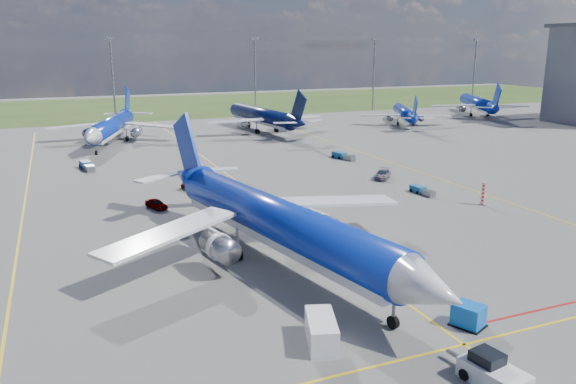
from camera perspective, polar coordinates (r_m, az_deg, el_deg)
name	(u,v)px	position (r m, az deg, el deg)	size (l,w,h in m)	color
ground	(334,251)	(57.84, 4.74, -6.03)	(400.00, 400.00, 0.00)	#575755
grass_strip	(134,107)	(200.61, -15.37, 8.31)	(400.00, 80.00, 0.01)	#2D4719
taxiway_lines	(249,189)	(82.35, -3.96, 0.30)	(60.25, 160.00, 0.02)	yellow
floodlight_masts	(187,74)	(162.02, -10.20, 11.67)	(202.20, 0.50, 22.70)	slate
warning_post	(483,194)	(78.07, 19.23, -0.17)	(0.50, 0.50, 3.00)	red
bg_jet_nnw	(113,143)	(127.02, -17.36, 4.76)	(30.88, 40.53, 10.62)	#0C29A8
bg_jet_n	(262,131)	(138.46, -2.68, 6.18)	(31.70, 41.60, 10.90)	#07103D
bg_jet_ne	(404,124)	(154.03, 11.72, 6.75)	(25.00, 32.82, 8.59)	#0C29A8
bg_jet_ene	(477,115)	(179.64, 18.61, 7.39)	(30.15, 39.58, 10.36)	#0C29A8
main_airliner	(278,263)	(54.66, -1.01, -7.24)	(35.63, 46.76, 12.25)	#0C29A8
pushback_tug	(492,373)	(38.55, 20.06, -16.86)	(2.87, 5.94, 1.97)	silver
uld_container	(468,315)	(44.99, 17.86, -11.83)	(1.71, 2.14, 1.71)	blue
service_van	(321,331)	(40.62, 3.41, -13.92)	(1.94, 4.40, 1.94)	white
service_car_a	(156,204)	(74.21, -13.23, -1.18)	(1.47, 3.66, 1.25)	#999999
service_car_b	(199,185)	(82.42, -9.00, 0.67)	(2.35, 5.10, 1.42)	#999999
service_car_c	(383,174)	(89.69, 9.58, 1.79)	(2.01, 4.96, 1.44)	#999999
baggage_tug_w	(422,191)	(81.71, 13.41, 0.14)	(1.53, 4.43, 0.98)	#185A90
baggage_tug_c	(87,166)	(101.28, -19.74, 2.52)	(2.34, 5.75, 1.26)	navy
baggage_tug_e	(343,156)	(104.60, 5.59, 3.65)	(2.67, 5.27, 1.14)	#17558D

